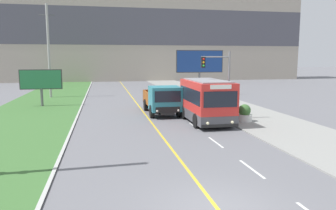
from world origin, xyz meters
The scene contains 11 objects.
ground_plane centered at (0.00, 0.00, 0.00)m, with size 300.00×300.00×0.00m, color slate.
lane_marking_centre centered at (0.35, 1.88, 0.00)m, with size 2.88×140.00×0.01m.
apartment_block_background centered at (0.00, 62.00, 10.53)m, with size 80.00×8.04×21.06m.
city_bus centered at (3.96, 13.31, 1.61)m, with size 2.74×5.94×3.18m.
dump_truck centered at (1.43, 17.21, 1.25)m, with size 2.52×6.62×2.48m.
utility_pole_far centered at (-9.70, 32.15, 5.61)m, with size 1.80×0.28×11.11m.
traffic_light_mast centered at (5.25, 14.04, 3.36)m, with size 2.28×0.32×5.24m.
billboard_large centered at (8.64, 30.68, 4.21)m, with size 6.08×0.24×5.74m.
billboard_small centered at (-9.41, 24.51, 2.57)m, with size 3.99×0.24×3.65m.
planter_round_near centered at (6.80, 12.94, 0.64)m, with size 1.13×1.13×1.28m.
planter_round_second centered at (6.73, 18.31, 0.63)m, with size 1.08×1.08×1.25m.
Camera 1 is at (-3.47, -9.44, 4.75)m, focal length 35.00 mm.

